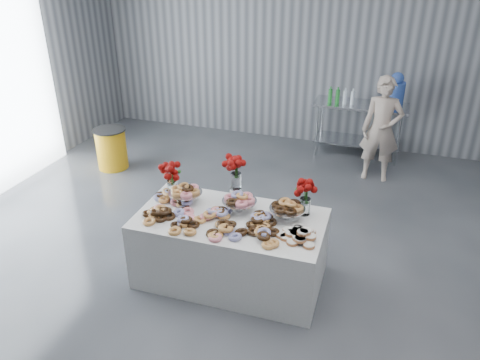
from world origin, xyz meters
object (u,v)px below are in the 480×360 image
object	(u,v)px
prep_table	(359,120)
trash_barrel	(112,148)
display_table	(230,248)
person	(381,130)
water_jug	(396,92)

from	to	relation	value
prep_table	trash_barrel	distance (m)	4.05
display_table	prep_table	bearing A→B (deg)	76.66
display_table	person	bearing A→B (deg)	66.74
water_jug	person	xyz separation A→B (m)	(-0.12, -0.81, -0.36)
trash_barrel	display_table	bearing A→B (deg)	-36.44
prep_table	person	world-z (taller)	person
display_table	water_jug	distance (m)	4.12
person	trash_barrel	xyz separation A→B (m)	(-4.01, -0.97, -0.46)
display_table	prep_table	xyz separation A→B (m)	(0.90, 3.79, 0.24)
prep_table	water_jug	distance (m)	0.73
prep_table	person	xyz separation A→B (m)	(0.38, -0.81, 0.17)
display_table	person	size ratio (longest dim) A/B	1.21
water_jug	trash_barrel	bearing A→B (deg)	-156.73
water_jug	person	world-z (taller)	person
prep_table	person	size ratio (longest dim) A/B	0.95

